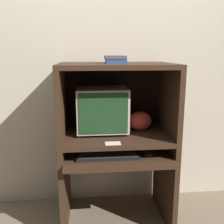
{
  "coord_description": "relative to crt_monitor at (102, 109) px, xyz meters",
  "views": [
    {
      "loc": [
        -0.23,
        -1.74,
        1.43
      ],
      "look_at": [
        -0.03,
        0.31,
        0.96
      ],
      "focal_mm": 42.0,
      "sensor_mm": 36.0,
      "label": 1
    }
  ],
  "objects": [
    {
      "name": "keyboard",
      "position": [
        0.03,
        -0.27,
        -0.31
      ],
      "size": [
        0.48,
        0.14,
        0.03
      ],
      "color": "black",
      "rests_on": "desk_base"
    },
    {
      "name": "desk_monitor_shelf",
      "position": [
        0.11,
        -0.06,
        -0.22
      ],
      "size": [
        0.9,
        0.62,
        0.13
      ],
      "color": "#382316",
      "rests_on": "desk_base"
    },
    {
      "name": "snack_bag",
      "position": [
        0.32,
        -0.0,
        -0.11
      ],
      "size": [
        0.2,
        0.15,
        0.16
      ],
      "color": "#BC382D",
      "rests_on": "desk_monitor_shelf"
    },
    {
      "name": "crt_monitor",
      "position": [
        0.0,
        0.0,
        0.0
      ],
      "size": [
        0.41,
        0.38,
        0.37
      ],
      "color": "beige",
      "rests_on": "desk_monitor_shelf"
    },
    {
      "name": "book_stack",
      "position": [
        0.1,
        -0.1,
        0.41
      ],
      "size": [
        0.16,
        0.13,
        0.06
      ],
      "color": "navy",
      "rests_on": "hutch_upper"
    },
    {
      "name": "wall_back",
      "position": [
        0.11,
        0.31,
        0.33
      ],
      "size": [
        6.0,
        0.06,
        2.6
      ],
      "color": "beige",
      "rests_on": "ground_plane"
    },
    {
      "name": "hutch_upper",
      "position": [
        0.11,
        -0.03,
        0.19
      ],
      "size": [
        0.9,
        0.62,
        0.57
      ],
      "color": "#382316",
      "rests_on": "desk_monitor_shelf"
    },
    {
      "name": "paper_card",
      "position": [
        0.06,
        -0.32,
        -0.19
      ],
      "size": [
        0.11,
        0.07,
        0.0
      ],
      "color": "white",
      "rests_on": "desk_monitor_shelf"
    },
    {
      "name": "desk_base",
      "position": [
        0.11,
        -0.11,
        -0.57
      ],
      "size": [
        0.9,
        0.69,
        0.65
      ],
      "color": "#382316",
      "rests_on": "ground_plane"
    },
    {
      "name": "mouse",
      "position": [
        0.34,
        -0.27,
        -0.31
      ],
      "size": [
        0.07,
        0.05,
        0.03
      ],
      "color": "black",
      "rests_on": "desk_base"
    }
  ]
}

